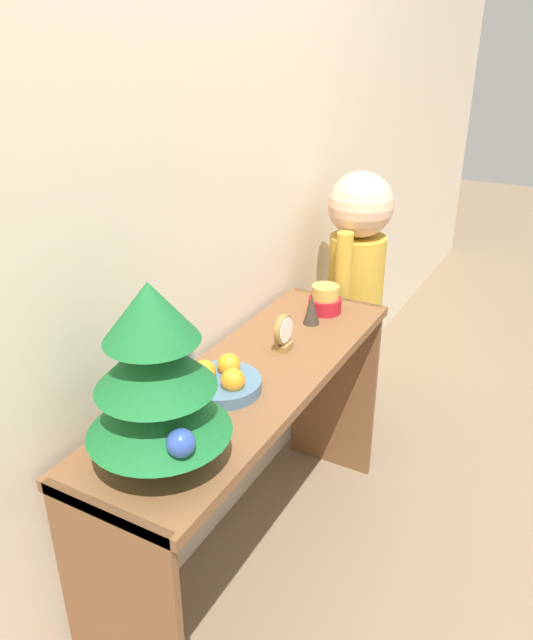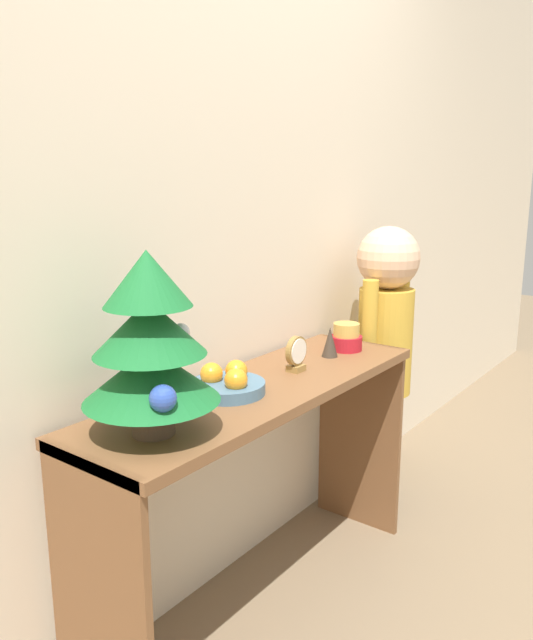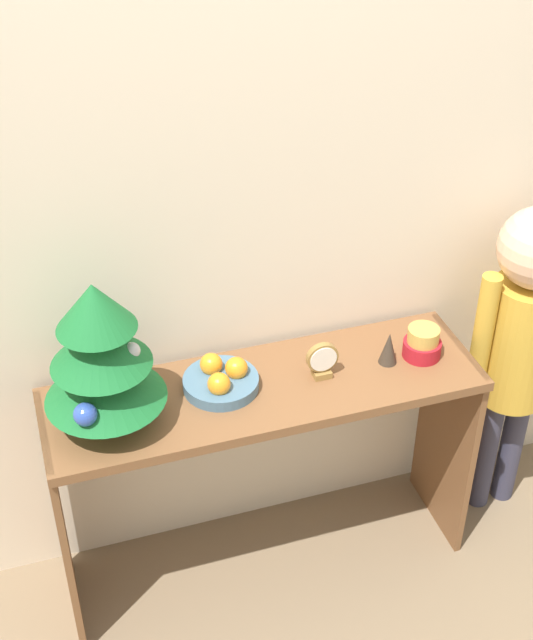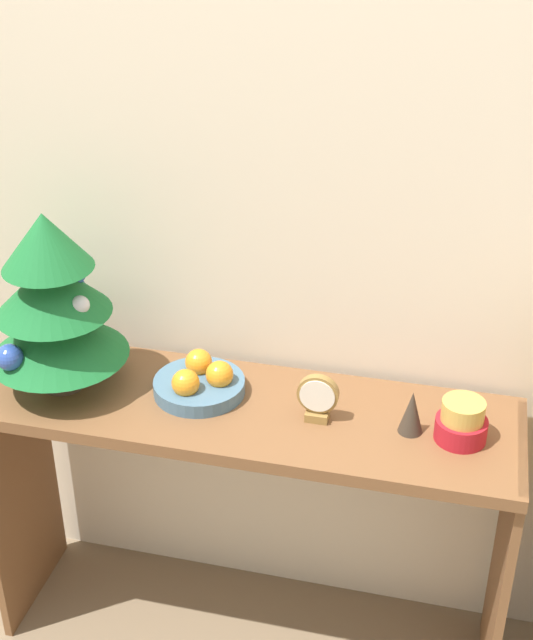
# 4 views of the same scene
# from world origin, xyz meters

# --- Properties ---
(ground_plane) EXTENTS (12.00, 12.00, 0.00)m
(ground_plane) POSITION_xyz_m (0.00, 0.00, 0.00)
(ground_plane) COLOR #7A664C
(back_wall) EXTENTS (7.00, 0.05, 2.50)m
(back_wall) POSITION_xyz_m (0.00, 0.41, 1.25)
(back_wall) COLOR beige
(back_wall) RESTS_ON ground_plane
(console_table) EXTENTS (1.23, 0.37, 0.72)m
(console_table) POSITION_xyz_m (0.00, 0.18, 0.56)
(console_table) COLOR brown
(console_table) RESTS_ON ground_plane
(mini_tree) EXTENTS (0.32, 0.32, 0.43)m
(mini_tree) POSITION_xyz_m (-0.43, 0.17, 0.94)
(mini_tree) COLOR #4C3828
(mini_tree) RESTS_ON console_table
(fruit_bowl) EXTENTS (0.21, 0.21, 0.08)m
(fruit_bowl) POSITION_xyz_m (-0.11, 0.21, 0.74)
(fruit_bowl) COLOR #476B84
(fruit_bowl) RESTS_ON console_table
(singing_bowl) EXTENTS (0.11, 0.11, 0.09)m
(singing_bowl) POSITION_xyz_m (0.47, 0.18, 0.76)
(singing_bowl) COLOR #AD1923
(singing_bowl) RESTS_ON console_table
(desk_clock) EXTENTS (0.09, 0.04, 0.11)m
(desk_clock) POSITION_xyz_m (0.17, 0.17, 0.77)
(desk_clock) COLOR olive
(desk_clock) RESTS_ON console_table
(figurine) EXTENTS (0.05, 0.05, 0.10)m
(figurine) POSITION_xyz_m (0.37, 0.18, 0.77)
(figurine) COLOR #382D23
(figurine) RESTS_ON console_table
(child_figure) EXTENTS (0.33, 0.24, 1.12)m
(child_figure) POSITION_xyz_m (0.82, 0.20, 0.73)
(child_figure) COLOR #38384C
(child_figure) RESTS_ON ground_plane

